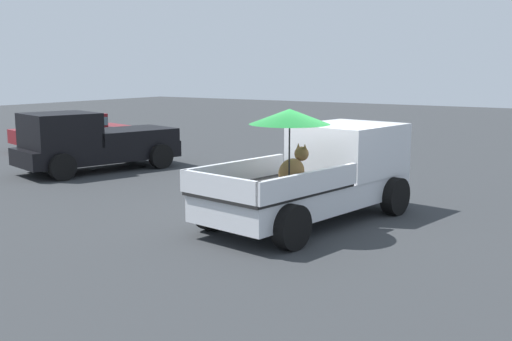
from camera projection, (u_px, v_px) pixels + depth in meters
ground_plane at (308, 222)px, 12.66m from camera, size 80.00×80.00×0.00m
pickup_truck_main at (322, 171)px, 12.79m from camera, size 5.28×2.87×2.36m
pickup_truck_red at (92, 142)px, 18.77m from camera, size 5.11×3.15×1.80m
parked_sedan_near at (72, 129)px, 24.14m from camera, size 4.62×2.86×1.33m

